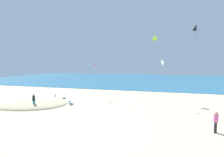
% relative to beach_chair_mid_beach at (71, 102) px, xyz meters
% --- Properties ---
extents(ground_plane, '(120.00, 120.00, 0.00)m').
position_rel_beach_chair_mid_beach_xyz_m(ground_plane, '(5.92, 2.83, -0.29)').
color(ground_plane, '#C6B58C').
extents(ocean_water, '(120.00, 60.00, 0.05)m').
position_rel_beach_chair_mid_beach_xyz_m(ocean_water, '(5.92, 44.02, -0.26)').
color(ocean_water, '#236084').
rests_on(ocean_water, ground_plane).
extents(dune_mound, '(11.83, 8.28, 1.55)m').
position_rel_beach_chair_mid_beach_xyz_m(dune_mound, '(-6.35, -0.82, -0.29)').
color(dune_mound, '#C5B88C').
rests_on(dune_mound, ground_plane).
extents(beach_chair_mid_beach, '(0.70, 0.68, 0.62)m').
position_rel_beach_chair_mid_beach_xyz_m(beach_chair_mid_beach, '(0.00, 0.00, 0.00)').
color(beach_chair_mid_beach, '#2370B2').
rests_on(beach_chair_mid_beach, ground_plane).
extents(cooler_box, '(0.65, 0.60, 0.26)m').
position_rel_beach_chair_mid_beach_xyz_m(cooler_box, '(-3.05, 3.25, -0.16)').
color(cooler_box, '#339956').
rests_on(cooler_box, ground_plane).
extents(person_0, '(0.36, 0.36, 1.77)m').
position_rel_beach_chair_mid_beach_xyz_m(person_0, '(-3.73, -2.72, 0.73)').
color(person_0, '#19ADB2').
rests_on(person_0, ground_plane).
extents(person_1, '(0.49, 0.49, 1.76)m').
position_rel_beach_chair_mid_beach_xyz_m(person_1, '(16.12, -5.41, 0.73)').
color(person_1, black).
rests_on(person_1, ground_plane).
extents(person_3, '(0.66, 0.59, 0.74)m').
position_rel_beach_chair_mid_beach_xyz_m(person_3, '(-4.46, 2.94, -0.01)').
color(person_3, white).
rests_on(person_3, ground_plane).
extents(kite_pink, '(0.54, 0.48, 1.34)m').
position_rel_beach_chair_mid_beach_xyz_m(kite_pink, '(-1.94, 19.31, 5.15)').
color(kite_pink, pink).
extents(kite_white, '(0.36, 0.77, 1.11)m').
position_rel_beach_chair_mid_beach_xyz_m(kite_white, '(12.13, 2.94, 5.54)').
color(kite_white, white).
extents(kite_black, '(1.06, 0.79, 2.00)m').
position_rel_beach_chair_mid_beach_xyz_m(kite_black, '(16.80, 7.11, 10.75)').
color(kite_black, black).
extents(kite_magenta, '(0.66, 0.61, 1.29)m').
position_rel_beach_chair_mid_beach_xyz_m(kite_magenta, '(1.42, 5.46, 5.34)').
color(kite_magenta, '#DB3DA8').
extents(kite_lime, '(0.90, 0.45, 1.21)m').
position_rel_beach_chair_mid_beach_xyz_m(kite_lime, '(11.02, 7.33, 9.37)').
color(kite_lime, '#99DB33').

